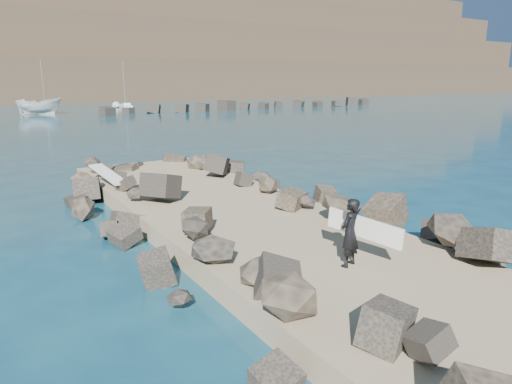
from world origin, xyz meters
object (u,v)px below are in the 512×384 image
boat_imported (39,106)px  surfer_with_board (352,232)px  sailboat_d (126,106)px  surfboard_resting (108,177)px

boat_imported → surfer_with_board: size_ratio=3.10×
surfer_with_board → sailboat_d: 75.91m
surfboard_resting → sailboat_d: size_ratio=0.27×
boat_imported → surfer_with_board: 66.30m
surfboard_resting → surfer_with_board: 11.52m
surfboard_resting → boat_imported: bearing=72.9°
sailboat_d → surfboard_resting: bearing=-107.1°
surfboard_resting → sailboat_d: sailboat_d is taller
boat_imported → surfer_with_board: (-1.66, -66.28, 0.24)m
surfboard_resting → surfer_with_board: size_ratio=1.14×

